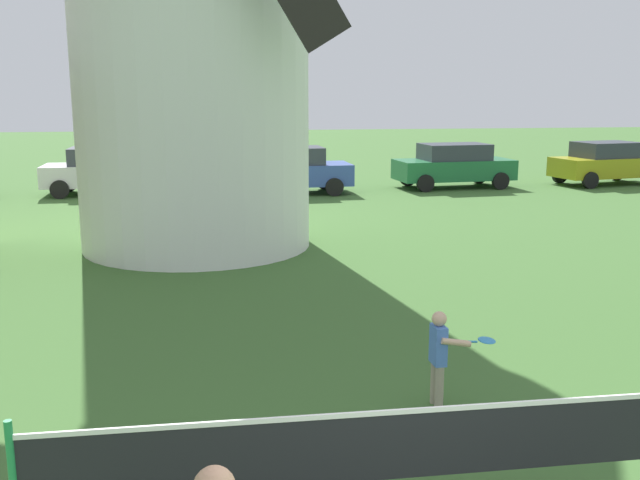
% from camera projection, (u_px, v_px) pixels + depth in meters
% --- Properties ---
extents(tennis_net, '(5.19, 0.06, 1.10)m').
position_uv_depth(tennis_net, '(358.00, 448.00, 5.63)').
color(tennis_net, '#238E4C').
rests_on(tennis_net, ground_plane).
extents(player_far, '(0.68, 0.43, 1.08)m').
position_uv_depth(player_far, '(441.00, 353.00, 7.88)').
color(player_far, '#9E937F').
rests_on(player_far, ground_plane).
extents(parked_car_silver, '(4.08, 1.95, 1.56)m').
position_uv_depth(parked_car_silver, '(106.00, 170.00, 24.08)').
color(parked_car_silver, silver).
rests_on(parked_car_silver, ground_plane).
extents(parked_car_blue, '(4.33, 2.02, 1.56)m').
position_uv_depth(parked_car_blue, '(287.00, 170.00, 24.17)').
color(parked_car_blue, '#334C99').
rests_on(parked_car_blue, ground_plane).
extents(parked_car_green, '(4.27, 2.18, 1.56)m').
position_uv_depth(parked_car_green, '(454.00, 165.00, 25.69)').
color(parked_car_green, '#1E6638').
rests_on(parked_car_green, ground_plane).
extents(parked_car_mustard, '(4.09, 2.43, 1.56)m').
position_uv_depth(parked_car_mustard, '(605.00, 162.00, 26.59)').
color(parked_car_mustard, '#999919').
rests_on(parked_car_mustard, ground_plane).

